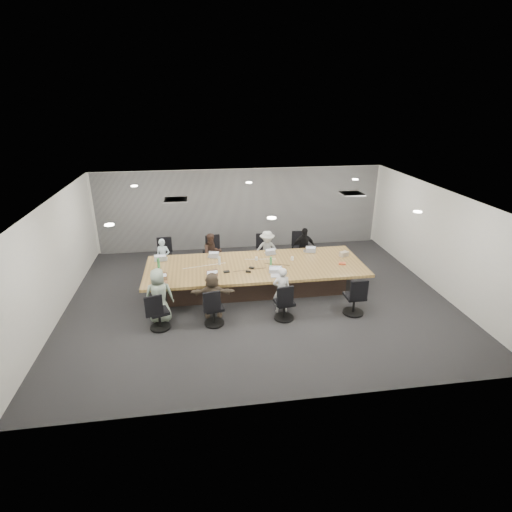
{
  "coord_description": "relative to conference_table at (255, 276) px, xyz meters",
  "views": [
    {
      "loc": [
        -1.47,
        -9.52,
        5.1
      ],
      "look_at": [
        0.0,
        0.4,
        1.05
      ],
      "focal_mm": 28.0,
      "sensor_mm": 36.0,
      "label": 1
    }
  ],
  "objects": [
    {
      "name": "bottle_green_left",
      "position": [
        -2.63,
        0.21,
        0.47
      ],
      "size": [
        0.09,
        0.09,
        0.27
      ],
      "primitive_type": "cylinder",
      "rotation": [
        0.0,
        0.0,
        0.16
      ],
      "color": "#378D49",
      "rests_on": "conference_table"
    },
    {
      "name": "chair_6",
      "position": [
        0.46,
        -1.7,
        -0.02
      ],
      "size": [
        0.58,
        0.58,
        0.76
      ],
      "primitive_type": null,
      "rotation": [
        0.0,
        0.0,
        0.16
      ],
      "color": "black",
      "rests_on": "ground"
    },
    {
      "name": "laptop_6",
      "position": [
        0.46,
        -0.8,
        0.35
      ],
      "size": [
        0.36,
        0.27,
        0.02
      ],
      "primitive_type": "cube",
      "rotation": [
        0.0,
        0.0,
        -0.13
      ],
      "color": "#B2B2B7",
      "rests_on": "conference_table"
    },
    {
      "name": "chair_4",
      "position": [
        -2.51,
        -1.7,
        -0.03
      ],
      "size": [
        0.63,
        0.63,
        0.74
      ],
      "primitive_type": null,
      "rotation": [
        0.0,
        0.0,
        0.34
      ],
      "color": "black",
      "rests_on": "ground"
    },
    {
      "name": "wall_back",
      "position": [
        0.0,
        3.5,
        1.0
      ],
      "size": [
        10.0,
        0.0,
        2.8
      ],
      "primitive_type": "cube",
      "rotation": [
        1.57,
        0.0,
        0.0
      ],
      "color": "silver",
      "rests_on": "ground"
    },
    {
      "name": "chair_0",
      "position": [
        -2.61,
        1.7,
        0.02
      ],
      "size": [
        0.61,
        0.61,
        0.84
      ],
      "primitive_type": null,
      "rotation": [
        0.0,
        0.0,
        3.23
      ],
      "color": "black",
      "rests_on": "ground"
    },
    {
      "name": "bottle_clear",
      "position": [
        -0.98,
        0.18,
        0.46
      ],
      "size": [
        0.09,
        0.09,
        0.24
      ],
      "primitive_type": "cylinder",
      "rotation": [
        0.0,
        0.0,
        -0.24
      ],
      "color": "silver",
      "rests_on": "conference_table"
    },
    {
      "name": "laptop_2",
      "position": [
        0.56,
        0.8,
        0.35
      ],
      "size": [
        0.33,
        0.25,
        0.02
      ],
      "primitive_type": "cube",
      "rotation": [
        0.0,
        0.0,
        3.29
      ],
      "color": "#B2B2B7",
      "rests_on": "conference_table"
    },
    {
      "name": "chair_7",
      "position": [
        2.23,
        -1.7,
        0.0
      ],
      "size": [
        0.55,
        0.55,
        0.81
      ],
      "primitive_type": null,
      "rotation": [
        0.0,
        0.0,
        0.01
      ],
      "color": "black",
      "rests_on": "ground"
    },
    {
      "name": "ceiling",
      "position": [
        0.0,
        -0.5,
        2.4
      ],
      "size": [
        10.0,
        8.0,
        0.0
      ],
      "primitive_type": "cube",
      "color": "white",
      "rests_on": "wall_back"
    },
    {
      "name": "mic_left",
      "position": [
        -0.83,
        -0.36,
        0.35
      ],
      "size": [
        0.17,
        0.13,
        0.03
      ],
      "primitive_type": "cube",
      "rotation": [
        0.0,
        0.0,
        0.15
      ],
      "color": "black",
      "rests_on": "conference_table"
    },
    {
      "name": "wall_left",
      "position": [
        -5.0,
        -0.5,
        1.0
      ],
      "size": [
        0.0,
        8.0,
        2.8
      ],
      "primitive_type": "cube",
      "rotation": [
        1.57,
        0.0,
        1.57
      ],
      "color": "silver",
      "rests_on": "ground"
    },
    {
      "name": "stapler",
      "position": [
        -0.26,
        -0.47,
        0.37
      ],
      "size": [
        0.15,
        0.08,
        0.05
      ],
      "primitive_type": "cube",
      "rotation": [
        0.0,
        0.0,
        -0.29
      ],
      "color": "black",
      "rests_on": "conference_table"
    },
    {
      "name": "cup_white_far",
      "position": [
        0.08,
        0.35,
        0.39
      ],
      "size": [
        0.09,
        0.09,
        0.1
      ],
      "primitive_type": "cylinder",
      "rotation": [
        0.0,
        0.0,
        0.25
      ],
      "color": "white",
      "rests_on": "conference_table"
    },
    {
      "name": "person_1",
      "position": [
        -1.14,
        1.35,
        0.23
      ],
      "size": [
        0.71,
        0.62,
        1.26
      ],
      "primitive_type": "imported",
      "rotation": [
        0.0,
        0.0,
        6.54
      ],
      "color": "#36251E",
      "rests_on": "ground"
    },
    {
      "name": "person_5",
      "position": [
        -1.25,
        -1.35,
        0.19
      ],
      "size": [
        1.12,
        0.44,
        1.19
      ],
      "primitive_type": "imported",
      "rotation": [
        0.0,
        0.0,
        3.06
      ],
      "color": "brown",
      "rests_on": "ground"
    },
    {
      "name": "canvas_bag",
      "position": [
        2.64,
        0.27,
        0.41
      ],
      "size": [
        0.29,
        0.25,
        0.13
      ],
      "primitive_type": "cube",
      "rotation": [
        0.0,
        0.0,
        0.44
      ],
      "color": "tan",
      "rests_on": "conference_table"
    },
    {
      "name": "laptop_1",
      "position": [
        -1.14,
        0.8,
        0.35
      ],
      "size": [
        0.32,
        0.25,
        0.02
      ],
      "primitive_type": "cube",
      "rotation": [
        0.0,
        0.0,
        2.97
      ],
      "color": "#B2B2B7",
      "rests_on": "conference_table"
    },
    {
      "name": "wall_front",
      "position": [
        0.0,
        -4.5,
        1.0
      ],
      "size": [
        10.0,
        0.0,
        2.8
      ],
      "primitive_type": "cube",
      "rotation": [
        -1.57,
        0.0,
        0.0
      ],
      "color": "silver",
      "rests_on": "ground"
    },
    {
      "name": "person_6",
      "position": [
        0.46,
        -1.35,
        0.21
      ],
      "size": [
        0.45,
        0.29,
        1.22
      ],
      "primitive_type": "imported",
      "rotation": [
        0.0,
        0.0,
        3.15
      ],
      "color": "silver",
      "rests_on": "ground"
    },
    {
      "name": "snack_packet",
      "position": [
        2.39,
        -0.29,
        0.36
      ],
      "size": [
        0.23,
        0.19,
        0.04
      ],
      "primitive_type": "cube",
      "rotation": [
        0.0,
        0.0,
        -0.37
      ],
      "color": "#CF512B",
      "rests_on": "conference_table"
    },
    {
      "name": "person_3",
      "position": [
        1.72,
        1.35,
        0.25
      ],
      "size": [
        0.77,
        0.33,
        1.3
      ],
      "primitive_type": "imported",
      "rotation": [
        0.0,
        0.0,
        6.31
      ],
      "color": "black",
      "rests_on": "ground"
    },
    {
      "name": "curtain",
      "position": [
        0.0,
        3.42,
        1.0
      ],
      "size": [
        9.8,
        0.04,
        2.8
      ],
      "primitive_type": "cube",
      "color": "gray",
      "rests_on": "ground"
    },
    {
      "name": "person_2",
      "position": [
        0.56,
        1.35,
        0.23
      ],
      "size": [
        0.84,
        0.53,
        1.26
      ],
      "primitive_type": "imported",
      "rotation": [
        0.0,
        0.0,
        6.21
      ],
      "color": "#AAADAA",
      "rests_on": "ground"
    },
    {
      "name": "person_0",
      "position": [
        -2.61,
        1.35,
        0.17
      ],
      "size": [
        0.46,
        0.35,
        1.15
      ],
      "primitive_type": "imported",
      "rotation": [
        0.0,
        0.0,
        6.09
      ],
      "color": "silver",
      "rests_on": "ground"
    },
    {
      "name": "conference_table",
      "position": [
        0.0,
        0.0,
        0.0
      ],
      "size": [
        6.0,
        2.2,
        0.74
      ],
      "color": "#37271F",
      "rests_on": "ground"
    },
    {
      "name": "laptop_4",
      "position": [
        -2.51,
        -0.8,
        0.35
      ],
      "size": [
        0.32,
        0.22,
        0.02
      ],
      "primitive_type": "cube",
      "rotation": [
        0.0,
        0.0,
        0.01
      ],
      "color": "#8C6647",
      "rests_on": "conference_table"
    },
    {
      "name": "cup_white_near",
      "position": [
        1.09,
        0.2,
        0.39
      ],
      "size": [
        0.1,
        0.1,
        0.1
      ],
      "primitive_type": "cylinder",
      "rotation": [
        0.0,
        0.0,
        -0.19
      ],
      "color": "white",
      "rests_on": "conference_table"
    },
    {
      "name": "wall_right",
      "position": [
        5.0,
        -0.5,
        1.0
      ],
      "size": [
        0.0,
        8.0,
        2.8
      ],
      "primitive_type": "cube",
      "rotation": [
        1.57,
        0.0,
        -1.57
      ],
      "color": "silver",
      "rests_on": "ground"
    },
    {
      "name": "floor",
      "position": [
        0.0,
        -0.5,
        -0.4
      ],
      "size": [
        10.0,
        8.0,
        0.0
      ],
      "primitive_type": "cube",
      "color": "#252628",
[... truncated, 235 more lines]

